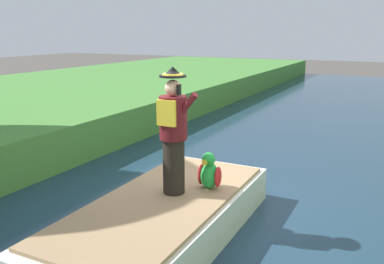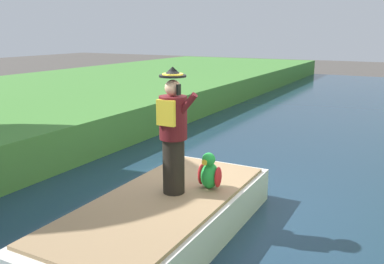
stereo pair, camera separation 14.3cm
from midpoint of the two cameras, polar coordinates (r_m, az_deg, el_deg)
The scene contains 5 objects.
ground_plane at distance 7.14m, azimuth 0.23°, elevation -11.35°, with size 80.00×80.00×0.00m, color #4C4742.
canal_water at distance 7.12m, azimuth 0.23°, elevation -10.99°, with size 6.80×48.00×0.10m, color #1E384C.
boat at distance 6.07m, azimuth -4.74°, elevation -11.94°, with size 1.84×4.22×0.61m.
person_pirate at distance 5.88m, azimuth -3.28°, elevation 0.02°, with size 0.61×0.42×1.85m.
parrot_plush at distance 6.24m, azimuth 1.76°, elevation -5.68°, with size 0.36×0.35×0.57m.
Camera 1 is at (2.87, -5.79, 3.03)m, focal length 38.51 mm.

